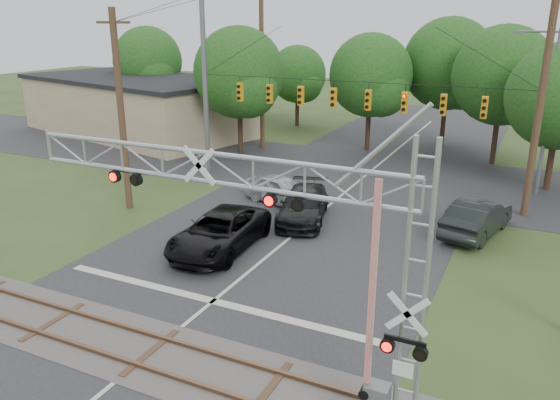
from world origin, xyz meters
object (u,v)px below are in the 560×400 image
at_px(car_dark, 304,205).
at_px(sedan_silver, 282,190).
at_px(traffic_signal_span, 366,94).
at_px(streetlight, 546,105).
at_px(pickup_black, 219,232).
at_px(commercial_building, 137,105).
at_px(crossing_gantry, 279,243).

distance_m(car_dark, sedan_silver, 2.80).
xyz_separation_m(traffic_signal_span, streetlight, (8.91, 4.17, -0.56)).
height_order(pickup_black, sedan_silver, pickup_black).
height_order(car_dark, streetlight, streetlight).
bearing_deg(traffic_signal_span, commercial_building, 159.65).
distance_m(crossing_gantry, sedan_silver, 16.77).
relative_size(pickup_black, commercial_building, 0.26).
xyz_separation_m(car_dark, commercial_building, (-21.88, 14.04, 1.64)).
relative_size(sedan_silver, commercial_building, 0.20).
height_order(crossing_gantry, pickup_black, crossing_gantry).
height_order(crossing_gantry, commercial_building, crossing_gantry).
xyz_separation_m(crossing_gantry, streetlight, (5.29, 22.53, 0.54)).
bearing_deg(commercial_building, car_dark, -18.65).
bearing_deg(crossing_gantry, streetlight, 76.78).
xyz_separation_m(crossing_gantry, car_dark, (-4.88, 12.91, -3.78)).
relative_size(car_dark, sedan_silver, 1.20).
bearing_deg(traffic_signal_span, sedan_silver, -133.03).
height_order(car_dark, sedan_silver, car_dark).
height_order(sedan_silver, commercial_building, commercial_building).
bearing_deg(traffic_signal_span, crossing_gantry, -78.86).
bearing_deg(car_dark, pickup_black, -125.12).
bearing_deg(crossing_gantry, sedan_silver, 115.27).
bearing_deg(pickup_black, traffic_signal_span, 70.31).
xyz_separation_m(pickup_black, sedan_silver, (-0.28, 6.82, -0.05)).
relative_size(crossing_gantry, sedan_silver, 2.45).
bearing_deg(pickup_black, crossing_gantry, -53.13).
distance_m(sedan_silver, commercial_building, 23.30).
bearing_deg(car_dark, sedan_silver, 123.25).
xyz_separation_m(crossing_gantry, sedan_silver, (-6.97, 14.77, -3.80)).
bearing_deg(commercial_building, streetlight, 6.19).
distance_m(crossing_gantry, pickup_black, 11.04).
distance_m(traffic_signal_span, commercial_building, 24.90).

